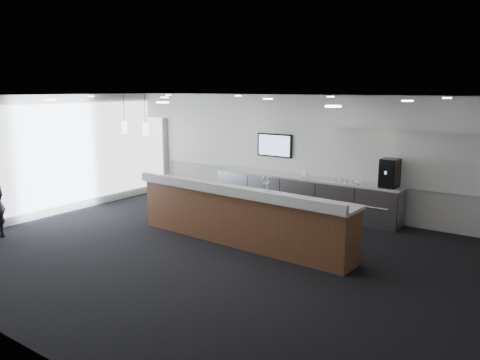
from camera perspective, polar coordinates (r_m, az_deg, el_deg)
The scene contains 22 objects.
ground at distance 9.23m, azimuth -3.20°, elevation -8.82°, with size 10.00×10.00×0.00m, color black.
ceiling at distance 8.68m, azimuth -3.41°, elevation 10.14°, with size 10.00×8.00×0.02m, color black.
back_wall at distance 12.18m, azimuth 8.51°, elevation 3.22°, with size 10.00×0.02×3.00m, color silver.
left_wall at distance 12.54m, azimuth -21.52°, elevation 2.79°, with size 0.02×8.00×3.00m, color silver.
soffit_bulkhead at distance 11.68m, azimuth 7.67°, elevation 8.58°, with size 10.00×0.90×0.70m, color white.
alcove_panel at distance 12.14m, azimuth 8.46°, elevation 3.67°, with size 9.80×0.06×1.40m, color white.
window_blinds_wall at distance 12.50m, azimuth -21.42°, elevation 2.78°, with size 0.04×7.36×2.55m, color #CEE7F7.
back_credenza at distance 12.04m, azimuth 7.60°, elevation -1.79°, with size 5.06×0.66×0.95m.
wall_tv at distance 12.55m, azimuth 4.25°, elevation 4.24°, with size 1.05×0.08×0.62m.
pendant_left at distance 10.92m, azimuth -10.65°, elevation 6.22°, with size 0.12×0.12×0.30m, color beige.
pendant_right at distance 11.44m, azimuth -13.11°, elevation 6.33°, with size 0.12×0.12×0.30m, color beige.
ceiling_can_lights at distance 8.68m, azimuth -3.41°, elevation 9.94°, with size 7.00×5.00×0.02m, color white, non-canonical shape.
service_counter at distance 9.61m, azimuth 0.09°, elevation -4.40°, with size 5.06×1.06×1.49m.
coffee_machine at distance 11.04m, azimuth 17.79°, elevation 0.81°, with size 0.39×0.50×0.65m.
info_sign_left at distance 11.78m, azimuth 7.81°, elevation 0.75°, with size 0.14×0.02×0.20m, color white.
info_sign_right at distance 11.22m, azimuth 14.12°, elevation 0.08°, with size 0.17×0.02×0.23m, color white.
cup_0 at distance 11.19m, azimuth 14.85°, elevation -0.34°, with size 0.10×0.10×0.09m, color white.
cup_1 at distance 11.24m, azimuth 14.18°, elevation -0.26°, with size 0.10×0.10×0.09m, color white.
cup_2 at distance 11.29m, azimuth 13.52°, elevation -0.18°, with size 0.10×0.10×0.09m, color white.
cup_3 at distance 11.34m, azimuth 12.87°, elevation -0.10°, with size 0.10×0.10×0.09m, color white.
cup_4 at distance 11.39m, azimuth 12.22°, elevation -0.02°, with size 0.10×0.10×0.09m, color white.
cup_5 at distance 11.45m, azimuth 11.58°, elevation 0.06°, with size 0.10×0.10×0.09m, color white.
Camera 1 is at (5.41, -6.78, 3.14)m, focal length 35.00 mm.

